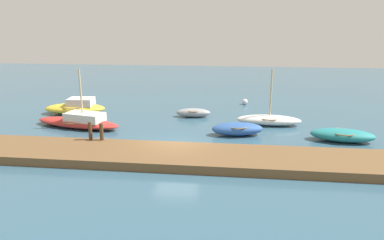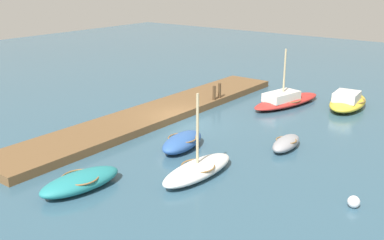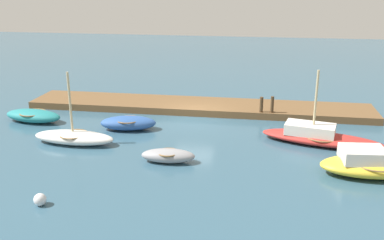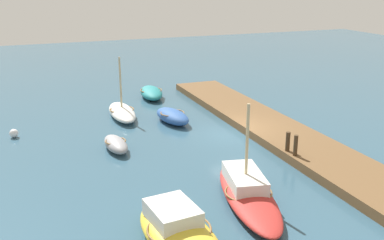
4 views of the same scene
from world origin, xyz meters
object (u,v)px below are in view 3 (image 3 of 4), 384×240
Objects in this scene: motorboat_yellow at (372,164)px; mooring_post_west at (272,105)px; dinghy_grey at (168,156)px; rowboat_white at (74,137)px; marker_buoy at (40,200)px; rowboat_teal at (33,116)px; mooring_post_mid_west at (261,105)px; rowboat_blue at (128,123)px; sailboat_red at (319,136)px.

mooring_post_west is (4.28, -7.44, 0.46)m from motorboat_yellow.
rowboat_white is at bearing -20.14° from dinghy_grey.
rowboat_white is at bearing -11.41° from motorboat_yellow.
marker_buoy is at bearing 15.04° from motorboat_yellow.
motorboat_yellow is 9.97× the size of marker_buoy.
mooring_post_mid_west is at bearing -161.08° from rowboat_teal.
rowboat_teal is 10.59m from dinghy_grey.
sailboat_red is (-10.63, 0.53, -0.01)m from rowboat_blue.
sailboat_red is at bearing 122.19° from mooring_post_west.
motorboat_yellow is (-1.87, 3.61, 0.10)m from sailboat_red.
mooring_post_west is (-14.41, -2.82, 0.58)m from rowboat_teal.
mooring_post_mid_west is at bearing -123.42° from dinghy_grey.
dinghy_grey is 5.40× the size of marker_buoy.
mooring_post_mid_west is (0.66, 0.00, -0.03)m from mooring_post_west.
rowboat_blue is at bearing -94.31° from marker_buoy.
rowboat_white is 14.74m from motorboat_yellow.
rowboat_blue is 3.31× the size of mooring_post_west.
motorboat_yellow is (-18.69, 4.62, 0.12)m from rowboat_teal.
rowboat_blue is 9.13m from marker_buoy.
dinghy_grey is 2.57× the size of mooring_post_west.
rowboat_blue is 13.17m from motorboat_yellow.
motorboat_yellow is (-14.66, 1.49, 0.13)m from rowboat_white.
rowboat_white is at bearing 21.84° from sailboat_red.
rowboat_white reaches higher than rowboat_blue.
motorboat_yellow is at bearing 176.72° from dinghy_grey.
mooring_post_west is (2.42, -3.84, 0.56)m from sailboat_red.
rowboat_teal reaches higher than marker_buoy.
rowboat_blue reaches higher than rowboat_teal.
rowboat_teal is 11.06m from marker_buoy.
mooring_post_west is at bearing -167.18° from rowboat_blue.
mooring_post_west is at bearing -65.67° from motorboat_yellow.
mooring_post_mid_west is at bearing -62.02° from motorboat_yellow.
rowboat_white is 11.98m from mooring_post_west.
dinghy_grey is 6.28m from marker_buoy.
rowboat_teal is 14.69m from mooring_post_west.
motorboat_yellow is at bearing 129.84° from sailboat_red.
sailboat_red is 6.36× the size of mooring_post_west.
rowboat_white is 6.63m from marker_buoy.
rowboat_white reaches higher than mooring_post_west.
rowboat_blue is at bearing -56.06° from dinghy_grey.
sailboat_red reaches higher than rowboat_blue.
sailboat_red is at bearing -142.86° from marker_buoy.
rowboat_teal is at bearing 11.60° from mooring_post_mid_west.
mooring_post_mid_west is (3.07, -3.84, 0.53)m from sailboat_red.
mooring_post_west reaches higher than motorboat_yellow.
rowboat_white is 9.12× the size of marker_buoy.
rowboat_white is at bearing 41.54° from rowboat_blue.
motorboat_yellow is 14.09m from marker_buoy.
rowboat_blue is 0.70× the size of motorboat_yellow.
rowboat_teal is at bearing 9.00° from sailboat_red.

